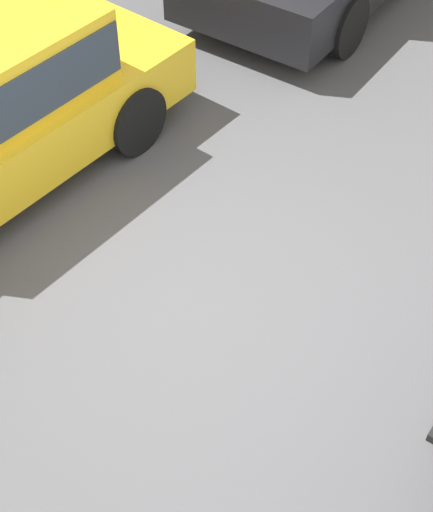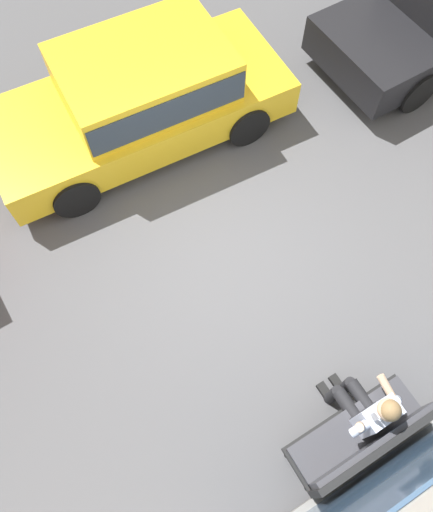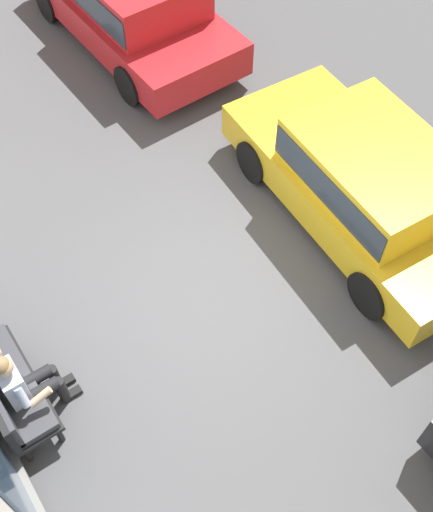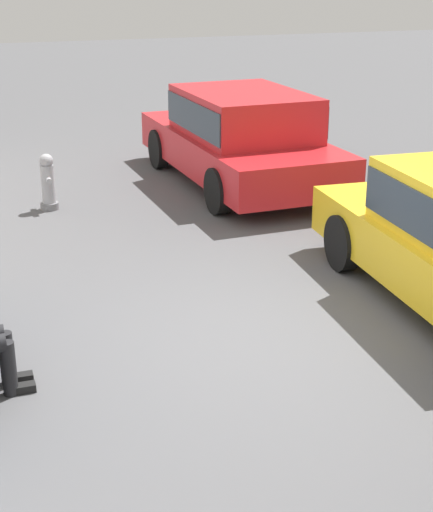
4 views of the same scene
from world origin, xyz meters
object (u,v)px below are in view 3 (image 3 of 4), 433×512
object	(u,v)px
person_on_phone	(23,382)
parked_car_far	(131,0)
bench	(1,386)
parked_car_mid	(367,179)

from	to	relation	value
person_on_phone	parked_car_far	world-z (taller)	parked_car_far
bench	person_on_phone	size ratio (longest dim) A/B	1.17
bench	parked_car_far	distance (m)	6.95
bench	parked_car_mid	size ratio (longest dim) A/B	0.35
person_on_phone	parked_car_far	distance (m)	6.93
person_on_phone	parked_car_mid	bearing A→B (deg)	-89.19
parked_car_mid	parked_car_far	size ratio (longest dim) A/B	0.95
person_on_phone	parked_car_mid	distance (m)	4.98
person_on_phone	parked_car_mid	world-z (taller)	parked_car_mid
bench	parked_car_far	xyz separation A→B (m)	(5.18, -4.62, 0.27)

